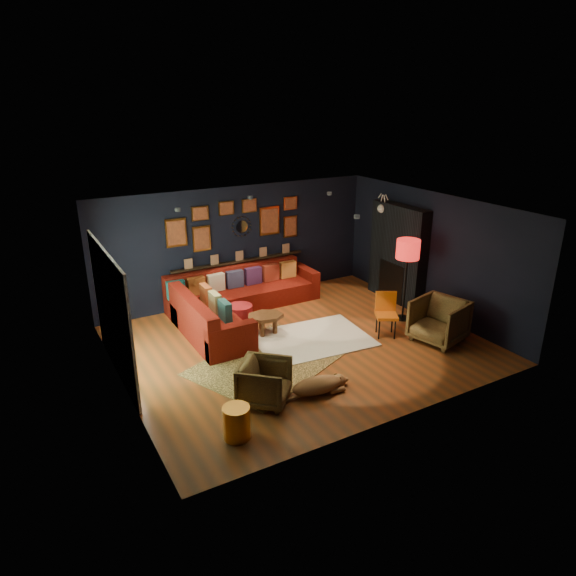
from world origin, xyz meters
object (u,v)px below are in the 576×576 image
sectional (231,303)px  coffee_table (265,318)px  armchair_left (265,380)px  floor_lamp (408,253)px  pouf (240,313)px  armchair_right (439,319)px  dog (317,383)px  gold_stool (237,422)px  orange_chair (386,310)px

sectional → coffee_table: sectional is taller
armchair_left → floor_lamp: (3.96, 1.35, 1.09)m
sectional → floor_lamp: bearing=-30.8°
sectional → pouf: 0.34m
pouf → armchair_left: (-0.91, -2.90, 0.17)m
armchair_right → floor_lamp: 1.50m
dog → armchair_left: bearing=171.0°
armchair_right → pouf: bearing=-147.0°
armchair_left → gold_stool: (-0.74, -0.60, -0.13)m
pouf → floor_lamp: bearing=-27.0°
armchair_left → dog: size_ratio=0.64×
pouf → dog: (-0.09, -3.11, -0.00)m
sectional → armchair_left: bearing=-104.8°
coffee_table → pouf: (-0.21, 0.75, -0.13)m
armchair_right → dog: 3.07m
floor_lamp → gold_stool: bearing=-157.5°
floor_lamp → dog: size_ratio=1.49×
coffee_table → armchair_left: bearing=-117.5°
sectional → floor_lamp: size_ratio=1.97×
orange_chair → armchair_right: bearing=-16.4°
gold_stool → orange_chair: orange_chair is taller
armchair_left → coffee_table: bearing=14.9°
floor_lamp → armchair_right: bearing=-95.6°
armchair_left → armchair_right: bearing=-44.0°
dog → orange_chair: bearing=31.7°
sectional → gold_stool: size_ratio=7.14×
orange_chair → floor_lamp: size_ratio=0.50×
sectional → gold_stool: 4.12m
sectional → dog: bearing=-90.4°
armchair_right → floor_lamp: (0.11, 1.11, 1.00)m
armchair_left → orange_chair: 3.30m
armchair_right → floor_lamp: size_ratio=0.53×
gold_stool → floor_lamp: 5.23m
coffee_table → gold_stool: (-1.86, -2.75, -0.09)m
orange_chair → coffee_table: bearing=179.5°
coffee_table → dog: (-0.30, -2.36, -0.13)m
coffee_table → orange_chair: bearing=-30.3°
pouf → orange_chair: 2.98m
pouf → armchair_right: size_ratio=0.57×
armchair_left → orange_chair: orange_chair is taller
pouf → orange_chair: size_ratio=0.60×
armchair_right → gold_stool: 4.67m
armchair_left → armchair_right: (3.85, 0.24, 0.09)m
sectional → armchair_right: 4.23m
coffee_table → armchair_right: 3.34m
sectional → armchair_right: bearing=-44.6°
coffee_table → orange_chair: size_ratio=0.98×
coffee_table → armchair_right: armchair_right is taller
coffee_table → floor_lamp: size_ratio=0.49×
dog → armchair_right: bearing=13.5°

